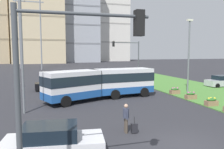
{
  "coord_description": "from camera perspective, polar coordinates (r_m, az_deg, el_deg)",
  "views": [
    {
      "loc": [
        -6.7,
        -9.55,
        4.75
      ],
      "look_at": [
        0.53,
        15.17,
        2.2
      ],
      "focal_mm": 35.83,
      "sensor_mm": 36.0,
      "label": 1
    }
  ],
  "objects": [
    {
      "name": "traffic_light_near_left",
      "position": [
        6.59,
        -12.04,
        0.5
      ],
      "size": [
        3.98,
        0.28,
        6.06
      ],
      "color": "#474C51",
      "rests_on": "ground"
    },
    {
      "name": "streetlight_left",
      "position": [
        18.44,
        -22.04,
        6.29
      ],
      "size": [
        0.7,
        0.28,
        9.28
      ],
      "color": "slate",
      "rests_on": "ground"
    },
    {
      "name": "pedestrian_crossing",
      "position": [
        13.41,
        3.58,
        -10.57
      ],
      "size": [
        0.36,
        0.58,
        1.74
      ],
      "color": "#4C4238",
      "rests_on": "ground"
    },
    {
      "name": "traffic_light_far_right",
      "position": [
        33.77,
        4.62,
        5.04
      ],
      "size": [
        4.36,
        0.28,
        6.4
      ],
      "color": "#474C51",
      "rests_on": "ground"
    },
    {
      "name": "flower_planter_3",
      "position": [
        23.91,
        19.45,
        -5.09
      ],
      "size": [
        1.1,
        0.56,
        0.74
      ],
      "color": "#937051",
      "rests_on": "grass_median"
    },
    {
      "name": "grass_median",
      "position": [
        27.14,
        26.37,
        -4.93
      ],
      "size": [
        10.0,
        70.0,
        0.08
      ],
      "primitive_type": "cube",
      "color": "#4C8438",
      "rests_on": "ground_plane"
    },
    {
      "name": "articulated_bus",
      "position": [
        22.86,
        -2.78,
        -2.13
      ],
      "size": [
        11.96,
        5.42,
        3.0
      ],
      "color": "white",
      "rests_on": "ground"
    },
    {
      "name": "flower_planter_2",
      "position": [
        21.65,
        24.01,
        -6.36
      ],
      "size": [
        1.1,
        0.56,
        0.74
      ],
      "color": "#937051",
      "rests_on": "grass_median"
    },
    {
      "name": "transmission_pylon",
      "position": [
        68.46,
        -20.43,
        14.57
      ],
      "size": [
        9.0,
        6.24,
        28.73
      ],
      "color": "gray",
      "rests_on": "ground"
    },
    {
      "name": "apartment_tower_centre",
      "position": [
        113.83,
        -9.22,
        14.09
      ],
      "size": [
        21.34,
        15.39,
        43.14
      ],
      "color": "#9EA3AD",
      "rests_on": "ground"
    },
    {
      "name": "streetlight_median",
      "position": [
        27.28,
        18.99,
        5.23
      ],
      "size": [
        0.7,
        0.28,
        8.5
      ],
      "color": "slate",
      "rests_on": "ground"
    },
    {
      "name": "apartment_tower_westcentre",
      "position": [
        106.71,
        -18.27,
        15.97
      ],
      "size": [
        21.84,
        14.73,
        48.71
      ],
      "color": "beige",
      "rests_on": "ground"
    },
    {
      "name": "car_silver_hatch",
      "position": [
        34.54,
        26.22,
        -1.57
      ],
      "size": [
        4.43,
        2.09,
        1.58
      ],
      "color": "#B7BABF",
      "rests_on": "ground"
    },
    {
      "name": "car_white_van",
      "position": [
        10.66,
        -14.86,
        -16.56
      ],
      "size": [
        4.6,
        2.48,
        1.58
      ],
      "color": "silver",
      "rests_on": "ground"
    },
    {
      "name": "rolling_suitcase",
      "position": [
        13.6,
        5.69,
        -13.41
      ],
      "size": [
        0.37,
        0.25,
        0.97
      ],
      "color": "#232328",
      "rests_on": "ground"
    },
    {
      "name": "flower_planter_4",
      "position": [
        26.28,
        15.75,
        -4.03
      ],
      "size": [
        1.1,
        0.56,
        0.74
      ],
      "color": "#937051",
      "rests_on": "grass_median"
    },
    {
      "name": "ground_plane",
      "position": [
        12.59,
        18.12,
        -16.79
      ],
      "size": [
        260.0,
        260.0,
        0.0
      ],
      "primitive_type": "plane",
      "color": "#2D2D33"
    },
    {
      "name": "apartment_tower_eastcentre",
      "position": [
        128.79,
        -1.0,
        12.4
      ],
      "size": [
        20.73,
        16.51,
        39.72
      ],
      "color": "silver",
      "rests_on": "ground"
    },
    {
      "name": "car_black_sedan",
      "position": [
        29.22,
        -14.86,
        -2.4
      ],
      "size": [
        4.5,
        2.24,
        1.58
      ],
      "color": "black",
      "rests_on": "ground"
    }
  ]
}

